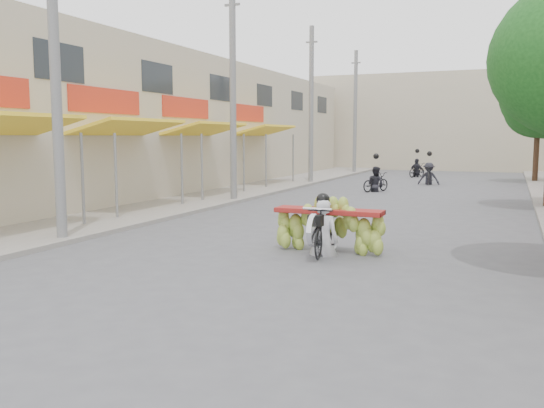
% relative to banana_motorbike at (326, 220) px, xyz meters
% --- Properties ---
extents(ground, '(120.00, 120.00, 0.00)m').
position_rel_banana_motorbike_xyz_m(ground, '(-0.68, -4.05, -0.73)').
color(ground, '#535358').
rests_on(ground, ground).
extents(sidewalk_left, '(4.00, 60.00, 0.12)m').
position_rel_banana_motorbike_xyz_m(sidewalk_left, '(-7.68, 10.95, -0.67)').
color(sidewalk_left, gray).
rests_on(sidewalk_left, ground).
extents(shophouse_row_left, '(9.77, 40.00, 6.00)m').
position_rel_banana_motorbike_xyz_m(shophouse_row_left, '(-12.66, 9.93, 2.27)').
color(shophouse_row_left, '#BAAE93').
rests_on(shophouse_row_left, ground).
extents(far_building, '(20.00, 6.00, 7.00)m').
position_rel_banana_motorbike_xyz_m(far_building, '(-0.68, 33.95, 2.77)').
color(far_building, '#BAAE93').
rests_on(far_building, ground).
extents(utility_pole_near, '(0.60, 0.24, 8.00)m').
position_rel_banana_motorbike_xyz_m(utility_pole_near, '(-6.08, -1.05, 3.30)').
color(utility_pole_near, slate).
rests_on(utility_pole_near, ground).
extents(utility_pole_mid, '(0.60, 0.24, 8.00)m').
position_rel_banana_motorbike_xyz_m(utility_pole_mid, '(-6.08, 7.95, 3.30)').
color(utility_pole_mid, slate).
rests_on(utility_pole_mid, ground).
extents(utility_pole_far, '(0.60, 0.24, 8.00)m').
position_rel_banana_motorbike_xyz_m(utility_pole_far, '(-6.08, 16.95, 3.30)').
color(utility_pole_far, slate).
rests_on(utility_pole_far, ground).
extents(utility_pole_back, '(0.60, 0.24, 8.00)m').
position_rel_banana_motorbike_xyz_m(utility_pole_back, '(-6.08, 25.95, 3.30)').
color(utility_pole_back, slate).
rests_on(utility_pole_back, ground).
extents(street_tree_far, '(3.40, 3.40, 5.25)m').
position_rel_banana_motorbike_xyz_m(street_tree_far, '(4.72, 21.95, 3.06)').
color(street_tree_far, '#3A2719').
rests_on(street_tree_far, ground).
extents(banana_motorbike, '(2.30, 1.91, 2.21)m').
position_rel_banana_motorbike_xyz_m(banana_motorbike, '(0.00, 0.00, 0.00)').
color(banana_motorbike, black).
rests_on(banana_motorbike, ground).
extents(bg_motorbike_a, '(1.21, 1.61, 1.95)m').
position_rel_banana_motorbike_xyz_m(bg_motorbike_a, '(-2.01, 13.96, 0.03)').
color(bg_motorbike_a, black).
rests_on(bg_motorbike_a, ground).
extents(bg_motorbike_b, '(1.10, 1.84, 1.95)m').
position_rel_banana_motorbike_xyz_m(bg_motorbike_b, '(-0.32, 18.72, 0.11)').
color(bg_motorbike_b, black).
rests_on(bg_motorbike_b, ground).
extents(bg_motorbike_c, '(1.10, 1.62, 1.95)m').
position_rel_banana_motorbike_xyz_m(bg_motorbike_c, '(-1.72, 24.03, 0.09)').
color(bg_motorbike_c, black).
rests_on(bg_motorbike_c, ground).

